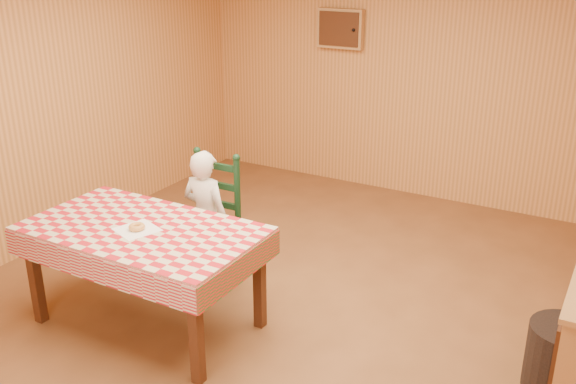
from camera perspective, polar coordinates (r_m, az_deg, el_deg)
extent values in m
plane|color=brown|center=(4.84, -1.19, -11.31)|extent=(6.00, 6.00, 0.00)
cube|color=#C98948|center=(6.95, 11.62, 9.97)|extent=(5.00, 0.10, 2.60)
cube|color=#C98948|center=(5.92, -22.76, 6.86)|extent=(0.10, 6.00, 2.60)
cube|color=tan|center=(7.16, 4.68, 14.28)|extent=(0.52, 0.08, 0.42)
cube|color=#462412|center=(7.12, 4.53, 14.24)|extent=(0.46, 0.02, 0.36)
sphere|color=black|center=(7.03, 5.84, 14.12)|extent=(0.04, 0.04, 0.04)
cube|color=#462412|center=(4.57, -12.80, -3.64)|extent=(1.60, 0.90, 0.06)
cube|color=#462412|center=(5.00, -21.52, -7.22)|extent=(0.07, 0.07, 0.69)
cube|color=#462412|center=(4.09, -8.15, -12.48)|extent=(0.07, 0.07, 0.69)
cube|color=#462412|center=(5.43, -15.59, -4.19)|extent=(0.07, 0.07, 0.69)
cube|color=#462412|center=(4.60, -2.54, -8.14)|extent=(0.07, 0.07, 0.69)
cube|color=#AD171F|center=(4.55, -12.84, -3.19)|extent=(1.64, 0.94, 0.02)
cube|color=#AD171F|center=(4.30, -16.90, -6.59)|extent=(1.64, 0.02, 0.18)
cube|color=#AD171F|center=(4.92, -9.12, -2.32)|extent=(1.64, 0.02, 0.18)
cube|color=#2E5F2B|center=(5.15, -19.58, -2.24)|extent=(0.02, 0.94, 0.18)
cube|color=#2E5F2B|center=(4.13, -4.15, -6.83)|extent=(0.02, 0.94, 0.18)
cube|color=black|center=(5.20, -7.21, -3.66)|extent=(0.44, 0.40, 0.04)
cylinder|color=black|center=(5.28, -9.87, -6.10)|extent=(0.04, 0.04, 0.41)
cylinder|color=black|center=(5.07, -6.49, -7.12)|extent=(0.04, 0.04, 0.41)
cylinder|color=black|center=(5.52, -7.65, -4.73)|extent=(0.04, 0.04, 0.41)
cylinder|color=black|center=(5.32, -4.35, -5.64)|extent=(0.04, 0.04, 0.41)
cylinder|color=black|center=(5.31, -7.94, 0.58)|extent=(0.05, 0.05, 0.60)
sphere|color=black|center=(5.21, -8.10, 3.67)|extent=(0.06, 0.06, 0.06)
cylinder|color=black|center=(5.10, -4.52, -0.16)|extent=(0.05, 0.05, 0.60)
sphere|color=black|center=(5.00, -4.62, 3.05)|extent=(0.06, 0.06, 0.06)
cube|color=black|center=(5.24, -6.21, -1.01)|extent=(0.38, 0.03, 0.05)
cube|color=black|center=(5.19, -6.28, 0.63)|extent=(0.38, 0.03, 0.05)
cube|color=black|center=(5.13, -6.35, 2.30)|extent=(0.38, 0.03, 0.05)
imported|color=silver|center=(5.14, -7.28, -2.32)|extent=(0.41, 0.27, 1.12)
cube|color=white|center=(4.52, -13.27, -3.27)|extent=(0.33, 0.33, 0.00)
torus|color=#D0954A|center=(4.51, -13.29, -3.03)|extent=(0.12, 0.12, 0.04)
cube|color=#462412|center=(4.14, 23.32, -11.98)|extent=(0.02, 1.20, 0.80)
cylinder|color=black|center=(4.40, 23.20, -13.47)|extent=(0.53, 0.53, 0.44)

